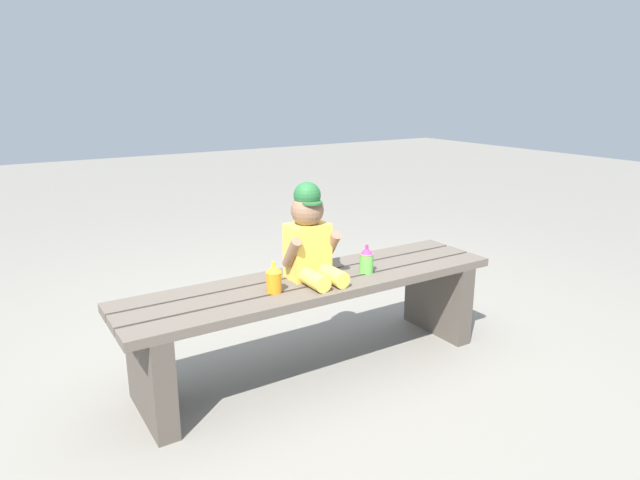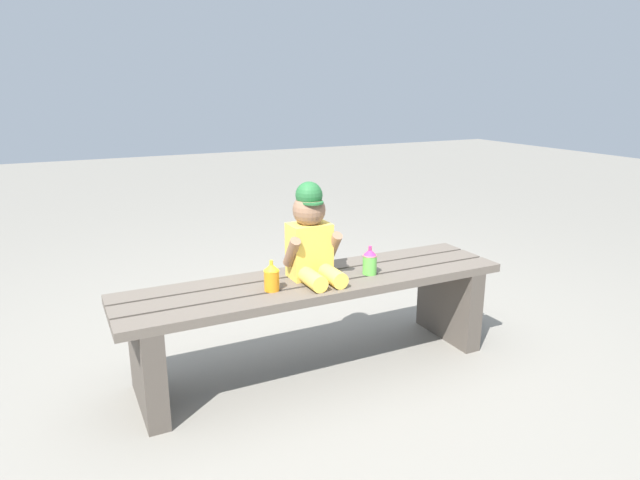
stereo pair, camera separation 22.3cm
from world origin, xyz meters
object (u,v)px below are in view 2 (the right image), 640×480
(child_figure, at_px, (311,237))
(sippy_cup_right, at_px, (370,261))
(sippy_cup_left, at_px, (272,276))
(park_bench, at_px, (317,306))

(child_figure, height_order, sippy_cup_right, child_figure)
(child_figure, relative_size, sippy_cup_right, 3.26)
(child_figure, height_order, sippy_cup_left, child_figure)
(child_figure, relative_size, sippy_cup_left, 3.26)
(sippy_cup_left, relative_size, sippy_cup_right, 1.00)
(park_bench, relative_size, sippy_cup_right, 13.38)
(park_bench, bearing_deg, sippy_cup_left, -167.11)
(park_bench, xyz_separation_m, sippy_cup_right, (0.23, -0.05, 0.18))
(sippy_cup_right, bearing_deg, child_figure, 164.86)
(park_bench, height_order, sippy_cup_right, sippy_cup_right)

